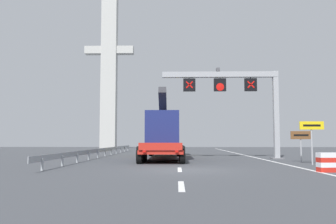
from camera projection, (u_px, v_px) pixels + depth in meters
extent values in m
plane|color=#424449|center=(185.00, 170.00, 17.47)|extent=(112.00, 112.00, 0.00)
cube|color=silver|center=(181.00, 186.00, 11.49)|extent=(0.20, 2.60, 0.01)
cube|color=silver|center=(180.00, 170.00, 17.84)|extent=(0.20, 2.60, 0.01)
cube|color=silver|center=(179.00, 162.00, 24.19)|extent=(0.20, 2.60, 0.01)
cube|color=silver|center=(178.00, 157.00, 30.54)|extent=(0.20, 2.60, 0.01)
cube|color=silver|center=(178.00, 154.00, 36.89)|extent=(0.20, 2.60, 0.01)
cube|color=silver|center=(178.00, 152.00, 43.24)|extent=(0.20, 2.60, 0.01)
cube|color=silver|center=(178.00, 150.00, 49.59)|extent=(0.20, 2.60, 0.01)
cube|color=silver|center=(178.00, 149.00, 55.94)|extent=(0.20, 2.60, 0.01)
cube|color=silver|center=(177.00, 148.00, 62.29)|extent=(0.20, 2.60, 0.01)
cube|color=silver|center=(177.00, 147.00, 68.64)|extent=(0.20, 2.60, 0.01)
cube|color=silver|center=(177.00, 147.00, 74.99)|extent=(0.20, 2.60, 0.01)
cube|color=silver|center=(177.00, 146.00, 81.34)|extent=(0.20, 2.60, 0.01)
cube|color=silver|center=(257.00, 158.00, 29.28)|extent=(0.20, 63.00, 0.01)
cube|color=#9EA0A5|center=(276.00, 115.00, 28.28)|extent=(0.40, 0.40, 7.00)
cube|color=slate|center=(277.00, 158.00, 28.01)|extent=(0.90, 0.90, 0.08)
cube|color=#9EA0A5|center=(220.00, 75.00, 28.64)|extent=(9.28, 0.44, 0.44)
cube|color=#4C4C51|center=(218.00, 70.00, 28.68)|extent=(0.28, 0.40, 0.28)
cube|color=black|center=(251.00, 85.00, 28.52)|extent=(0.97, 0.24, 1.03)
cube|color=#9EA0A5|center=(250.00, 78.00, 28.56)|extent=(0.08, 0.08, 0.16)
cube|color=red|center=(251.00, 84.00, 28.39)|extent=(0.59, 0.02, 0.59)
cube|color=red|center=(251.00, 84.00, 28.39)|extent=(0.59, 0.02, 0.59)
cube|color=black|center=(220.00, 85.00, 28.58)|extent=(0.97, 0.24, 1.03)
cube|color=#9EA0A5|center=(220.00, 78.00, 28.62)|extent=(0.08, 0.08, 0.16)
cone|color=red|center=(220.00, 87.00, 28.43)|extent=(0.62, 0.02, 0.62)
cube|color=black|center=(189.00, 85.00, 28.64)|extent=(0.97, 0.24, 1.03)
cube|color=#9EA0A5|center=(189.00, 78.00, 28.68)|extent=(0.08, 0.08, 0.16)
cube|color=red|center=(189.00, 85.00, 28.51)|extent=(0.59, 0.02, 0.59)
cube|color=red|center=(189.00, 85.00, 28.51)|extent=(0.59, 0.02, 0.59)
cube|color=red|center=(163.00, 150.00, 26.68)|extent=(2.91, 10.43, 0.24)
cube|color=red|center=(160.00, 146.00, 21.45)|extent=(2.66, 0.11, 0.44)
cylinder|color=black|center=(139.00, 155.00, 22.20)|extent=(0.33, 1.10, 1.10)
cylinder|color=black|center=(182.00, 155.00, 22.17)|extent=(0.33, 1.10, 1.10)
cylinder|color=black|center=(141.00, 154.00, 23.25)|extent=(0.33, 1.10, 1.10)
cylinder|color=black|center=(182.00, 154.00, 23.21)|extent=(0.33, 1.10, 1.10)
cylinder|color=black|center=(142.00, 154.00, 24.30)|extent=(0.33, 1.10, 1.10)
cylinder|color=black|center=(182.00, 154.00, 24.26)|extent=(0.33, 1.10, 1.10)
cylinder|color=black|center=(143.00, 153.00, 25.34)|extent=(0.33, 1.10, 1.10)
cylinder|color=black|center=(181.00, 153.00, 25.31)|extent=(0.33, 1.10, 1.10)
cylinder|color=black|center=(145.00, 153.00, 26.39)|extent=(0.33, 1.10, 1.10)
cylinder|color=black|center=(181.00, 153.00, 26.35)|extent=(0.33, 1.10, 1.10)
cube|color=gold|center=(165.00, 133.00, 33.87)|extent=(2.61, 3.23, 3.10)
cube|color=black|center=(165.00, 126.00, 33.92)|extent=(2.64, 3.25, 0.60)
cylinder|color=black|center=(152.00, 150.00, 34.64)|extent=(0.35, 1.10, 1.10)
cylinder|color=black|center=(178.00, 150.00, 34.61)|extent=(0.35, 1.10, 1.10)
cylinder|color=black|center=(151.00, 150.00, 32.65)|extent=(0.35, 1.10, 1.10)
cylinder|color=black|center=(179.00, 150.00, 32.61)|extent=(0.35, 1.10, 1.10)
cube|color=navy|center=(163.00, 131.00, 27.20)|extent=(2.44, 5.74, 2.70)
cube|color=#2D2D33|center=(163.00, 104.00, 26.49)|extent=(0.59, 2.95, 2.29)
cube|color=red|center=(144.00, 151.00, 21.40)|extent=(0.20, 0.06, 0.12)
cube|color=red|center=(177.00, 151.00, 21.37)|extent=(0.20, 0.06, 0.12)
cylinder|color=#9EA0A5|center=(312.00, 143.00, 21.35)|extent=(0.10, 0.10, 2.61)
cube|color=yellow|center=(312.00, 125.00, 21.37)|extent=(1.45, 0.06, 0.49)
cube|color=black|center=(312.00, 125.00, 21.33)|extent=(1.04, 0.01, 0.12)
cylinder|color=#9EA0A5|center=(301.00, 147.00, 23.43)|extent=(0.10, 0.10, 2.07)
cube|color=brown|center=(301.00, 135.00, 23.43)|extent=(1.35, 0.06, 0.53)
cube|color=black|center=(301.00, 135.00, 23.39)|extent=(0.97, 0.01, 0.12)
cube|color=red|center=(329.00, 170.00, 16.55)|extent=(1.04, 0.59, 0.23)
cube|color=white|center=(329.00, 165.00, 16.56)|extent=(1.04, 0.59, 0.22)
cube|color=red|center=(329.00, 160.00, 16.58)|extent=(1.04, 0.59, 0.23)
cube|color=white|center=(328.00, 155.00, 16.60)|extent=(1.04, 0.59, 0.23)
cube|color=#999EA3|center=(105.00, 150.00, 32.36)|extent=(0.04, 33.45, 0.32)
cube|color=#999EA3|center=(42.00, 165.00, 17.18)|extent=(0.10, 0.10, 0.60)
cube|color=#999EA3|center=(62.00, 161.00, 20.21)|extent=(0.10, 0.10, 0.60)
cube|color=#999EA3|center=(77.00, 158.00, 23.24)|extent=(0.10, 0.10, 0.60)
cube|color=#999EA3|center=(89.00, 156.00, 26.27)|extent=(0.10, 0.10, 0.60)
cube|color=#999EA3|center=(98.00, 154.00, 29.30)|extent=(0.10, 0.10, 0.60)
cube|color=#999EA3|center=(105.00, 153.00, 32.33)|extent=(0.10, 0.10, 0.60)
cube|color=#999EA3|center=(111.00, 152.00, 35.36)|extent=(0.10, 0.10, 0.60)
cube|color=#999EA3|center=(116.00, 151.00, 38.39)|extent=(0.10, 0.10, 0.60)
cube|color=#999EA3|center=(121.00, 150.00, 41.43)|extent=(0.10, 0.10, 0.60)
cube|color=#999EA3|center=(125.00, 149.00, 44.46)|extent=(0.10, 0.10, 0.60)
cube|color=#999EA3|center=(128.00, 149.00, 47.49)|extent=(0.10, 0.10, 0.60)
cube|color=#B7B7B2|center=(109.00, 69.00, 65.66)|extent=(2.80, 2.00, 29.12)
cube|color=#B7B7B2|center=(109.00, 50.00, 65.94)|extent=(9.00, 1.60, 1.40)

